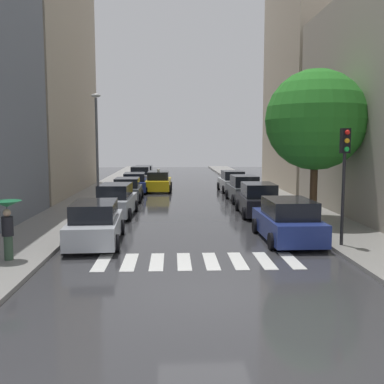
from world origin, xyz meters
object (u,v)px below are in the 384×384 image
parked_car_right_nearest (288,221)px  parked_car_right_second (258,200)px  parked_car_left_third (127,190)px  street_tree_right (316,120)px  parked_car_right_fourth (232,182)px  lamp_post_left (97,140)px  parked_car_left_fifth (141,177)px  parked_car_left_sixth (144,173)px  pedestrian_foreground (7,218)px  traffic_light_right_corner (345,160)px  parked_car_right_third (244,189)px  taxi_midroad (159,182)px  parked_car_left_nearest (95,224)px  parked_car_left_second (116,201)px  parked_car_left_fourth (135,183)px

parked_car_right_nearest → parked_car_right_second: 6.37m
parked_car_left_third → street_tree_right: 14.00m
parked_car_right_fourth → lamp_post_left: (-9.53, -6.91, 3.30)m
parked_car_left_third → parked_car_left_fifth: bearing=-1.2°
parked_car_left_sixth → pedestrian_foreground: size_ratio=2.26×
parked_car_right_nearest → traffic_light_right_corner: (1.66, -1.45, 2.49)m
parked_car_right_nearest → lamp_post_left: 14.76m
parked_car_right_third → taxi_midroad: bearing=40.8°
parked_car_left_nearest → parked_car_left_third: 12.90m
parked_car_left_sixth → lamp_post_left: 18.51m
parked_car_right_nearest → parked_car_right_fourth: parked_car_right_nearest is taller
parked_car_left_second → pedestrian_foreground: bearing=168.5°
parked_car_left_second → parked_car_right_second: (7.68, -0.02, 0.00)m
parked_car_right_fourth → street_tree_right: bearing=-173.5°
parked_car_left_nearest → parked_car_right_third: size_ratio=1.11×
parked_car_left_sixth → pedestrian_foreground: (-2.36, -32.09, 0.79)m
taxi_midroad → parked_car_left_nearest: bearing=175.7°
parked_car_right_nearest → parked_car_right_third: bearing=-1.4°
parked_car_left_sixth → traffic_light_right_corner: (9.23, -30.52, 2.55)m
parked_car_right_nearest → parked_car_right_third: size_ratio=1.08×
parked_car_left_fourth → parked_car_right_second: size_ratio=1.05×
parked_car_left_nearest → parked_car_right_nearest: size_ratio=1.03×
parked_car_left_fifth → parked_car_right_second: same height
parked_car_right_nearest → pedestrian_foreground: pedestrian_foreground is taller
street_tree_right → parked_car_left_nearest: bearing=-158.0°
taxi_midroad → street_tree_right: size_ratio=0.61×
parked_car_left_second → parked_car_left_fourth: 11.60m
parked_car_left_nearest → taxi_midroad: size_ratio=1.08×
parked_car_left_fourth → parked_car_left_sixth: size_ratio=1.09×
taxi_midroad → traffic_light_right_corner: size_ratio=1.03×
parked_car_left_third → parked_car_left_fifth: 10.67m
parked_car_left_sixth → parked_car_left_fifth: bearing=-178.9°
parked_car_left_sixth → pedestrian_foreground: bearing=176.3°
traffic_light_right_corner → parked_car_right_nearest: bearing=138.9°
parked_car_left_fourth → parked_car_left_sixth: 11.08m
traffic_light_right_corner → parked_car_left_sixth: bearing=106.8°
parked_car_left_nearest → parked_car_left_fourth: size_ratio=1.01×
parked_car_left_third → parked_car_right_second: size_ratio=0.89×
parked_car_right_third → taxi_midroad: (-5.87, 6.48, -0.05)m
parked_car_left_third → traffic_light_right_corner: 17.21m
parked_car_right_second → lamp_post_left: 10.94m
parked_car_left_fifth → lamp_post_left: size_ratio=0.60×
taxi_midroad → parked_car_right_second: bearing=-152.9°
parked_car_left_second → pedestrian_foreground: 9.72m
parked_car_left_fourth → street_tree_right: 17.73m
parked_car_right_third → lamp_post_left: 10.10m
pedestrian_foreground → parked_car_right_second: bearing=131.7°
street_tree_right → lamp_post_left: street_tree_right is taller
pedestrian_foreground → parked_car_left_second: bearing=164.7°
parked_car_left_nearest → taxi_midroad: taxi_midroad is taller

